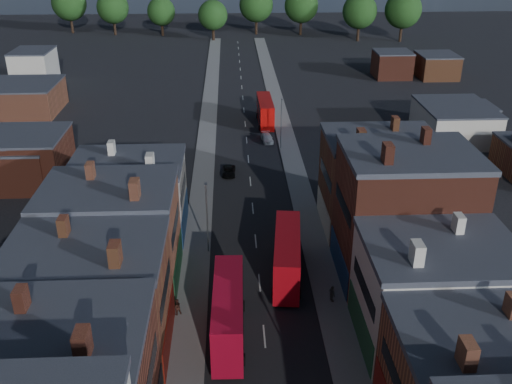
{
  "coord_description": "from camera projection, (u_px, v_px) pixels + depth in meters",
  "views": [
    {
      "loc": [
        -2.52,
        -22.7,
        32.54
      ],
      "look_at": [
        0.0,
        31.38,
        6.4
      ],
      "focal_mm": 40.0,
      "sensor_mm": 36.0,
      "label": 1
    }
  ],
  "objects": [
    {
      "name": "ped_1",
      "position": [
        177.0,
        307.0,
        51.27
      ],
      "size": [
        0.88,
        0.68,
        1.6
      ],
      "primitive_type": "imported",
      "rotation": [
        0.0,
        0.0,
        3.51
      ],
      "color": "#41231A",
      "rests_on": "pavement_west"
    },
    {
      "name": "bus_1",
      "position": [
        287.0,
        255.0,
        56.11
      ],
      "size": [
        3.6,
        10.99,
        4.66
      ],
      "rotation": [
        0.0,
        0.0,
        -0.11
      ],
      "color": "red",
      "rests_on": "ground"
    },
    {
      "name": "pavement_west",
      "position": [
        203.0,
        176.0,
        79.35
      ],
      "size": [
        3.0,
        200.0,
        0.12
      ],
      "primitive_type": "cube",
      "color": "gray",
      "rests_on": "ground"
    },
    {
      "name": "lamp_post_2",
      "position": [
        207.0,
        213.0,
        59.39
      ],
      "size": [
        0.25,
        0.7,
        8.12
      ],
      "color": "slate",
      "rests_on": "ground"
    },
    {
      "name": "car_3",
      "position": [
        267.0,
        138.0,
        91.46
      ],
      "size": [
        1.99,
        4.12,
        1.16
      ],
      "primitive_type": "imported",
      "rotation": [
        0.0,
        0.0,
        0.09
      ],
      "color": "silver",
      "rests_on": "ground"
    },
    {
      "name": "pavement_east",
      "position": [
        296.0,
        174.0,
        79.9
      ],
      "size": [
        3.0,
        200.0,
        0.12
      ],
      "primitive_type": "cube",
      "color": "gray",
      "rests_on": "ground"
    },
    {
      "name": "bus_2",
      "position": [
        265.0,
        111.0,
        98.37
      ],
      "size": [
        2.74,
        10.32,
        4.44
      ],
      "rotation": [
        0.0,
        0.0,
        0.02
      ],
      "color": "#AA0907",
      "rests_on": "ground"
    },
    {
      "name": "car_2",
      "position": [
        229.0,
        171.0,
        79.65
      ],
      "size": [
        1.93,
        3.92,
        1.07
      ],
      "primitive_type": "imported",
      "rotation": [
        0.0,
        0.0,
        -0.04
      ],
      "color": "black",
      "rests_on": "ground"
    },
    {
      "name": "bus_0",
      "position": [
        228.0,
        312.0,
        48.0
      ],
      "size": [
        2.96,
        11.01,
        4.73
      ],
      "rotation": [
        0.0,
        0.0,
        -0.02
      ],
      "color": "#B00A23",
      "rests_on": "ground"
    },
    {
      "name": "lamp_post_3",
      "position": [
        281.0,
        120.0,
        86.82
      ],
      "size": [
        0.25,
        0.7,
        8.12
      ],
      "color": "slate",
      "rests_on": "ground"
    },
    {
      "name": "ped_3",
      "position": [
        332.0,
        294.0,
        53.02
      ],
      "size": [
        0.72,
        1.07,
        1.68
      ],
      "primitive_type": "imported",
      "rotation": [
        0.0,
        0.0,
        1.87
      ],
      "color": "#605B52",
      "rests_on": "pavement_east"
    }
  ]
}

